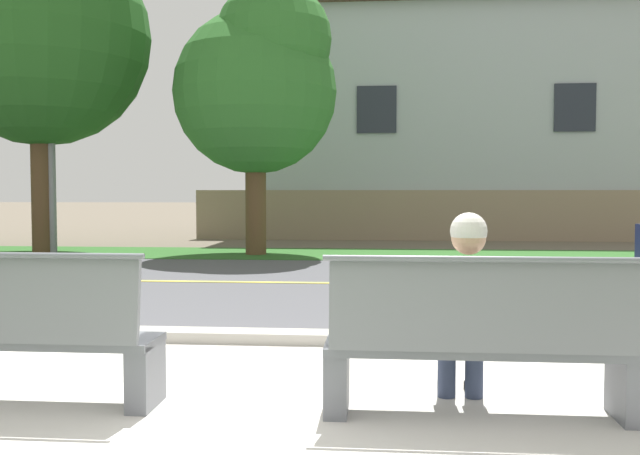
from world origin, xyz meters
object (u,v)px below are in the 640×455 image
(bench_left, at_px, (8,337))
(shade_tree_centre, at_px, (260,80))
(shade_tree_left, at_px, (44,19))
(seated_person_white, at_px, (466,305))
(bench_right, at_px, (481,346))
(streetlamp, at_px, (53,50))

(bench_left, height_order, shade_tree_centre, shade_tree_centre)
(shade_tree_left, bearing_deg, seated_person_white, -53.22)
(bench_right, distance_m, streetlamp, 13.88)
(bench_left, height_order, streetlamp, streetlamp)
(streetlamp, bearing_deg, shade_tree_centre, -1.33)
(bench_right, height_order, seated_person_white, seated_person_white)
(streetlamp, height_order, shade_tree_left, streetlamp)
(seated_person_white, bearing_deg, shade_tree_centre, 106.52)
(shade_tree_left, height_order, shade_tree_centre, shade_tree_left)
(bench_right, relative_size, shade_tree_centre, 0.33)
(seated_person_white, xyz_separation_m, shade_tree_left, (-7.80, 10.43, 4.40))
(seated_person_white, distance_m, shade_tree_centre, 11.39)
(seated_person_white, bearing_deg, shade_tree_left, 126.78)
(bench_left, xyz_separation_m, streetlamp, (-4.81, 10.79, 3.99))
(shade_tree_centre, bearing_deg, streetlamp, 178.67)
(bench_right, height_order, shade_tree_centre, shade_tree_centre)
(seated_person_white, distance_m, shade_tree_left, 13.75)
(seated_person_white, xyz_separation_m, shade_tree_centre, (-3.12, 10.52, 3.05))
(seated_person_white, xyz_separation_m, streetlamp, (-7.70, 10.62, 3.77))
(seated_person_white, height_order, shade_tree_centre, shade_tree_centre)
(seated_person_white, bearing_deg, bench_right, -67.26)
(bench_right, height_order, shade_tree_left, shade_tree_left)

